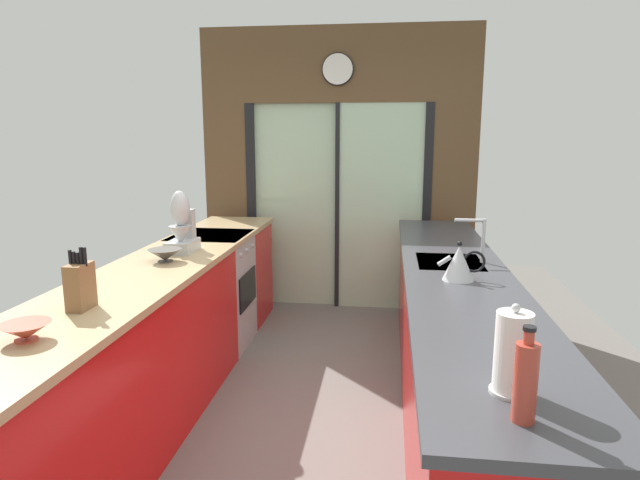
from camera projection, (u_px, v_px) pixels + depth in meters
ground_plane at (312, 386)px, 3.76m from camera, size 5.04×7.60×0.02m
back_wall_unit at (338, 154)px, 5.21m from camera, size 2.64×0.12×2.70m
left_counter_run at (154, 340)px, 3.32m from camera, size 0.62×3.80×0.92m
right_counter_run at (454, 345)px, 3.26m from camera, size 0.62×3.80×0.92m
sink_faucet at (478, 234)px, 3.36m from camera, size 0.19×0.02×0.28m
oven_range at (213, 291)px, 4.41m from camera, size 0.60×0.60×0.92m
mixing_bowl_near at (26, 331)px, 2.10m from camera, size 0.19×0.19×0.07m
mixing_bowl_far at (165, 255)px, 3.40m from camera, size 0.21×0.21×0.08m
knife_block at (80, 285)px, 2.47m from camera, size 0.09×0.14×0.29m
stand_mixer at (182, 229)px, 3.67m from camera, size 0.17×0.27×0.42m
kettle at (459, 263)px, 2.97m from camera, size 0.26×0.17×0.22m
soap_bottle at (526, 381)px, 1.50m from camera, size 0.07×0.07×0.28m
paper_towel_roll at (513, 354)px, 1.66m from camera, size 0.13×0.13×0.29m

